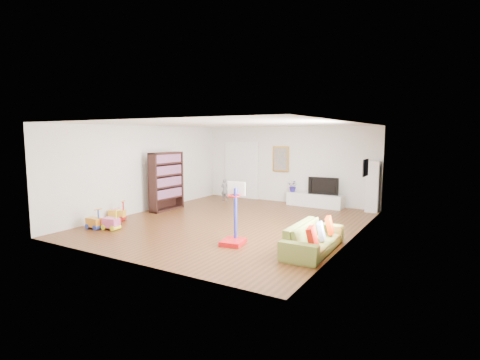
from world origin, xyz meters
The scene contains 25 objects.
floor centered at (0.00, 0.00, 0.00)m, with size 6.50×7.50×0.00m, color brown.
ceiling centered at (0.00, 0.00, 2.70)m, with size 6.50×7.50×0.00m, color white.
wall_back centered at (0.00, 3.75, 1.35)m, with size 6.50×0.00×2.70m, color silver.
wall_front centered at (0.00, -3.75, 1.35)m, with size 6.50×0.00×2.70m, color silver.
wall_left centered at (-3.25, 0.00, 1.35)m, with size 0.00×7.50×2.70m, color silver.
wall_right centered at (3.25, 0.00, 1.35)m, with size 0.00×7.50×2.70m, color silver.
navy_accent centered at (3.23, 1.40, 1.85)m, with size 0.01×3.20×1.70m, color black.
olive_wainscot centered at (3.23, 1.40, 0.50)m, with size 0.01×3.20×1.00m, color brown.
doorway centered at (-1.90, 3.71, 1.05)m, with size 1.45×0.06×2.10m, color white.
painting_back centered at (-0.25, 3.71, 1.55)m, with size 0.62×0.06×0.92m, color gold.
artwork_right centered at (3.17, 1.60, 1.55)m, with size 0.04×0.56×0.46m, color #7F3F8C.
media_console centered at (1.16, 3.42, 0.22)m, with size 1.91×0.48×0.44m, color silver.
tall_cabinet centered at (3.01, 3.51, 0.80)m, with size 0.38×0.38×1.61m, color white.
bookshelf centered at (-2.76, 0.43, 0.93)m, with size 0.33×1.28×1.87m, color black.
sofa centered at (2.79, -1.32, 0.29)m, with size 1.98×0.77×0.58m, color olive.
basketball_hoop centered at (1.10, -1.75, 0.69)m, with size 0.48×0.58×1.39m, color red.
ride_on_yellow centered at (-2.95, -1.44, 0.28)m, with size 0.43×0.26×0.57m, color yellow.
ride_on_orange centered at (-2.73, -2.40, 0.27)m, with size 0.40×0.25×0.54m, color orange.
ride_on_pink centered at (-2.29, -2.23, 0.28)m, with size 0.42×0.26×0.56m, color #E45B98.
child centered at (-2.07, 2.80, 0.41)m, with size 0.30×0.20×0.82m, color slate.
tv centered at (1.46, 3.44, 0.74)m, with size 1.01×0.13×0.58m, color black.
vase_plant centered at (0.37, 3.42, 0.65)m, with size 0.37×0.32×0.41m, color navy.
pillow_left centered at (2.98, -1.90, 0.46)m, with size 0.11×0.41×0.41m, color #B8190A.
pillow_center centered at (2.95, -1.32, 0.46)m, with size 0.09×0.35×0.35m, color silver.
pillow_right centered at (2.95, -0.75, 0.46)m, with size 0.10×0.37×0.37m, color red.
Camera 1 is at (5.34, -8.61, 2.41)m, focal length 28.00 mm.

